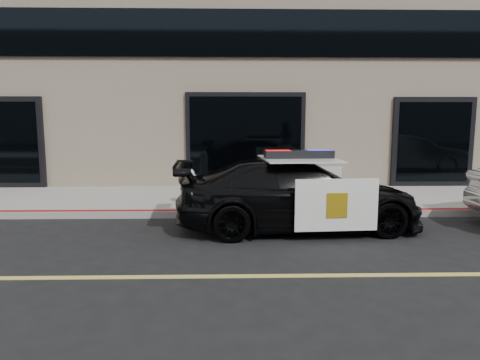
{
  "coord_description": "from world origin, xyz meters",
  "views": [
    {
      "loc": [
        -1.45,
        -5.49,
        2.07
      ],
      "look_at": [
        -1.27,
        2.2,
        1.0
      ],
      "focal_mm": 32.0,
      "sensor_mm": 36.0,
      "label": 1
    }
  ],
  "objects": [
    {
      "name": "ground",
      "position": [
        0.0,
        0.0,
        0.0
      ],
      "size": [
        120.0,
        120.0,
        0.0
      ],
      "primitive_type": "plane",
      "color": "black",
      "rests_on": "ground"
    },
    {
      "name": "sidewalk_n",
      "position": [
        0.0,
        5.25,
        0.07
      ],
      "size": [
        60.0,
        3.5,
        0.15
      ],
      "primitive_type": "cube",
      "color": "gray",
      "rests_on": "ground"
    },
    {
      "name": "building_n",
      "position": [
        0.0,
        10.5,
        6.0
      ],
      "size": [
        60.0,
        7.0,
        12.0
      ],
      "primitive_type": "cube",
      "color": "#756856",
      "rests_on": "ground"
    },
    {
      "name": "police_car",
      "position": [
        -0.15,
        2.51,
        0.68
      ],
      "size": [
        2.49,
        4.89,
        1.52
      ],
      "color": "black",
      "rests_on": "ground"
    },
    {
      "name": "fire_hydrant",
      "position": [
        -2.38,
        4.17,
        0.56
      ],
      "size": [
        0.39,
        0.54,
        0.86
      ],
      "color": "silver",
      "rests_on": "sidewalk_n"
    }
  ]
}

